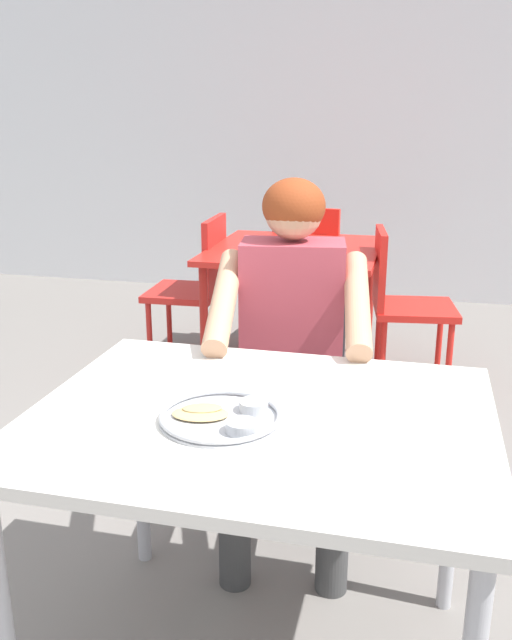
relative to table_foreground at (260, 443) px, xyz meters
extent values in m
cube|color=white|center=(-0.08, 4.00, 1.03)|extent=(12.00, 0.12, 3.40)
cube|color=silver|center=(0.00, 0.00, 0.06)|extent=(1.08, 0.87, 0.03)
cylinder|color=#B2B2B7|center=(-0.48, -0.37, -0.31)|extent=(0.04, 0.04, 0.71)
cylinder|color=#B2B2B7|center=(-0.48, 0.37, -0.31)|extent=(0.04, 0.04, 0.71)
cylinder|color=#B2B2B7|center=(0.48, 0.37, -0.31)|extent=(0.04, 0.04, 0.71)
cylinder|color=#B7BABF|center=(-0.08, -0.06, 0.08)|extent=(0.28, 0.28, 0.01)
torus|color=#B7BABF|center=(-0.08, -0.06, 0.09)|extent=(0.28, 0.28, 0.01)
cylinder|color=#B2B5BA|center=(-0.01, -0.11, 0.10)|extent=(0.07, 0.07, 0.03)
cylinder|color=#9E4714|center=(-0.01, -0.11, 0.10)|extent=(0.06, 0.06, 0.01)
cylinder|color=#B2B5BA|center=(-0.01, 0.00, 0.10)|extent=(0.07, 0.07, 0.03)
cylinder|color=maroon|center=(-0.01, 0.00, 0.10)|extent=(0.06, 0.06, 0.01)
ellipsoid|color=tan|center=(-0.13, -0.06, 0.09)|extent=(0.14, 0.11, 0.01)
ellipsoid|color=tan|center=(-0.13, -0.04, 0.10)|extent=(0.10, 0.08, 0.01)
cube|color=#3F3F44|center=(-0.07, 0.79, -0.23)|extent=(0.45, 0.49, 0.04)
cube|color=#3F3F44|center=(-0.09, 0.99, 0.00)|extent=(0.37, 0.09, 0.43)
cylinder|color=#3F3F44|center=(0.11, 0.64, -0.46)|extent=(0.03, 0.03, 0.42)
cylinder|color=#3F3F44|center=(-0.19, 0.59, -0.46)|extent=(0.03, 0.03, 0.42)
cylinder|color=#3F3F44|center=(0.06, 0.99, -0.46)|extent=(0.03, 0.03, 0.42)
cylinder|color=#3F3F44|center=(-0.24, 0.95, -0.46)|extent=(0.03, 0.03, 0.42)
cylinder|color=#3E3E3E|center=(0.14, 0.37, -0.44)|extent=(0.10, 0.10, 0.46)
cylinder|color=#3E3E3E|center=(0.11, 0.56, -0.17)|extent=(0.18, 0.41, 0.12)
cylinder|color=#3E3E3E|center=(-0.16, 0.32, -0.44)|extent=(0.10, 0.10, 0.46)
cylinder|color=#3E3E3E|center=(-0.18, 0.52, -0.17)|extent=(0.18, 0.41, 0.12)
cube|color=#B23F4C|center=(-0.07, 0.74, 0.09)|extent=(0.37, 0.25, 0.52)
cylinder|color=tan|center=(0.16, 0.59, 0.19)|extent=(0.14, 0.46, 0.25)
cylinder|color=tan|center=(-0.24, 0.53, 0.19)|extent=(0.14, 0.46, 0.25)
sphere|color=tan|center=(-0.07, 0.74, 0.45)|extent=(0.19, 0.19, 0.19)
ellipsoid|color=maroon|center=(-0.07, 0.74, 0.46)|extent=(0.21, 0.20, 0.18)
cube|color=red|center=(-0.32, 2.16, 0.04)|extent=(0.90, 0.95, 0.03)
cylinder|color=#AD1E18|center=(-0.71, 1.75, -0.32)|extent=(0.04, 0.04, 0.69)
cylinder|color=#AD1E18|center=(0.07, 1.75, -0.32)|extent=(0.04, 0.04, 0.69)
cylinder|color=#AD1E18|center=(-0.71, 2.58, -0.32)|extent=(0.04, 0.04, 0.69)
cylinder|color=#AD1E18|center=(0.07, 2.58, -0.32)|extent=(0.04, 0.04, 0.69)
cube|color=red|center=(-0.97, 2.17, -0.24)|extent=(0.42, 0.45, 0.04)
cube|color=red|center=(-0.78, 2.18, -0.02)|extent=(0.05, 0.41, 0.42)
cylinder|color=red|center=(-1.12, 1.99, -0.46)|extent=(0.03, 0.03, 0.41)
cylinder|color=red|center=(-1.13, 2.34, -0.46)|extent=(0.03, 0.03, 0.41)
cylinder|color=red|center=(-0.80, 2.00, -0.46)|extent=(0.03, 0.03, 0.41)
cylinder|color=red|center=(-0.81, 2.35, -0.46)|extent=(0.03, 0.03, 0.41)
cube|color=red|center=(0.33, 2.11, -0.23)|extent=(0.47, 0.45, 0.04)
cube|color=red|center=(0.14, 2.08, -0.02)|extent=(0.09, 0.38, 0.40)
cylinder|color=red|center=(0.48, 2.29, -0.46)|extent=(0.03, 0.03, 0.42)
cylinder|color=red|center=(0.52, 1.97, -0.46)|extent=(0.03, 0.03, 0.42)
cylinder|color=red|center=(0.15, 2.24, -0.46)|extent=(0.03, 0.03, 0.42)
cylinder|color=red|center=(0.19, 1.92, -0.46)|extent=(0.03, 0.03, 0.42)
cube|color=red|center=(-0.32, 2.81, -0.23)|extent=(0.49, 0.46, 0.04)
cube|color=red|center=(-0.34, 2.62, 0.00)|extent=(0.42, 0.09, 0.42)
cylinder|color=red|center=(-0.47, 3.00, -0.46)|extent=(0.03, 0.03, 0.42)
cylinder|color=red|center=(-0.12, 2.95, -0.46)|extent=(0.03, 0.03, 0.42)
cylinder|color=red|center=(-0.52, 2.67, -0.46)|extent=(0.03, 0.03, 0.42)
cylinder|color=red|center=(-0.16, 2.62, -0.46)|extent=(0.03, 0.03, 0.42)
camera|label=1|loc=(0.34, -1.41, 0.75)|focal=38.10mm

